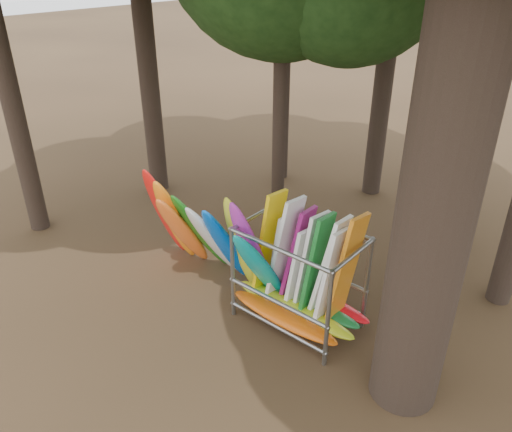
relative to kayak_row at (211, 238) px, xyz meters
The scene contains 3 objects.
ground 1.42m from the kayak_row, 13.33° to the right, with size 120.00×120.00×0.00m, color #47331E.
kayak_row is the anchor object (origin of this frame).
storage_rack 2.47m from the kayak_row, ahead, with size 3.07×1.54×2.90m.
Camera 1 is at (6.76, -6.99, 7.34)m, focal length 35.00 mm.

